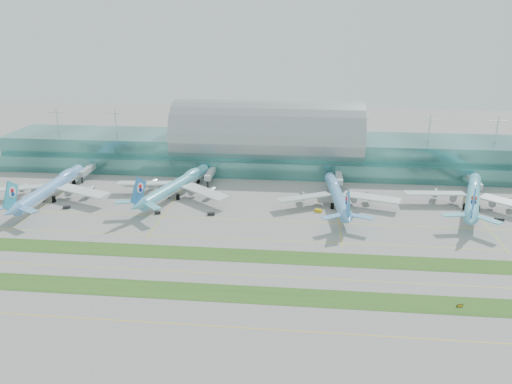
# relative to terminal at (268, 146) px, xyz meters

# --- Properties ---
(ground) EXTENTS (700.00, 700.00, 0.00)m
(ground) POSITION_rel_terminal_xyz_m (-0.01, -128.79, -14.23)
(ground) COLOR gray
(ground) RESTS_ON ground
(terminal) EXTENTS (340.00, 69.10, 36.00)m
(terminal) POSITION_rel_terminal_xyz_m (0.00, 0.00, 0.00)
(terminal) COLOR #3D7A75
(terminal) RESTS_ON ground
(grass_strip_near) EXTENTS (420.00, 12.00, 0.08)m
(grass_strip_near) POSITION_rel_terminal_xyz_m (-0.01, -156.79, -14.19)
(grass_strip_near) COLOR #2D591E
(grass_strip_near) RESTS_ON ground
(grass_strip_far) EXTENTS (420.00, 12.00, 0.08)m
(grass_strip_far) POSITION_rel_terminal_xyz_m (-0.01, -126.79, -14.19)
(grass_strip_far) COLOR #2D591E
(grass_strip_far) RESTS_ON ground
(taxiline_a) EXTENTS (420.00, 0.35, 0.01)m
(taxiline_a) POSITION_rel_terminal_xyz_m (-0.01, -176.79, -14.22)
(taxiline_a) COLOR yellow
(taxiline_a) RESTS_ON ground
(taxiline_b) EXTENTS (420.00, 0.35, 0.01)m
(taxiline_b) POSITION_rel_terminal_xyz_m (-0.01, -142.79, -14.22)
(taxiline_b) COLOR yellow
(taxiline_b) RESTS_ON ground
(taxiline_c) EXTENTS (420.00, 0.35, 0.01)m
(taxiline_c) POSITION_rel_terminal_xyz_m (-0.01, -110.79, -14.22)
(taxiline_c) COLOR yellow
(taxiline_c) RESTS_ON ground
(taxiline_d) EXTENTS (420.00, 0.35, 0.01)m
(taxiline_d) POSITION_rel_terminal_xyz_m (-0.01, -88.79, -14.22)
(taxiline_d) COLOR yellow
(taxiline_d) RESTS_ON ground
(airliner_a) EXTENTS (70.48, 79.89, 22.01)m
(airliner_a) POSITION_rel_terminal_xyz_m (-110.75, -70.62, -7.44)
(airliner_a) COLOR #67A2E3
(airliner_a) RESTS_ON ground
(airliner_b) EXTENTS (65.90, 76.35, 21.47)m
(airliner_b) POSITION_rel_terminal_xyz_m (-44.83, -59.77, -7.60)
(airliner_b) COLOR #5DB9CD
(airliner_b) RESTS_ON ground
(airliner_c) EXTENTS (63.90, 72.81, 20.03)m
(airliner_c) POSITION_rel_terminal_xyz_m (41.38, -65.58, -8.05)
(airliner_c) COLOR #67A7E2
(airliner_c) RESTS_ON ground
(airliner_d) EXTENTS (65.36, 75.90, 21.49)m
(airliner_d) POSITION_rel_terminal_xyz_m (110.56, -61.20, -7.60)
(airliner_d) COLOR #65C4DE
(airliner_d) RESTS_ON ground
(gse_a) EXTENTS (3.84, 2.54, 1.57)m
(gse_a) POSITION_rel_terminal_xyz_m (-118.20, -90.23, -13.44)
(gse_a) COLOR orange
(gse_a) RESTS_ON ground
(gse_b) EXTENTS (3.92, 2.98, 1.43)m
(gse_b) POSITION_rel_terminal_xyz_m (-96.82, -83.42, -13.51)
(gse_b) COLOR black
(gse_b) RESTS_ON ground
(gse_c) EXTENTS (3.01, 2.00, 1.44)m
(gse_c) POSITION_rel_terminal_xyz_m (-48.17, -86.00, -13.51)
(gse_c) COLOR black
(gse_c) RESTS_ON ground
(gse_d) EXTENTS (3.90, 2.40, 1.32)m
(gse_d) POSITION_rel_terminal_xyz_m (-21.33, -84.90, -13.57)
(gse_d) COLOR black
(gse_d) RESTS_ON ground
(gse_e) EXTENTS (3.95, 3.11, 1.40)m
(gse_e) POSITION_rel_terminal_xyz_m (31.78, -75.17, -13.53)
(gse_e) COLOR gold
(gse_e) RESTS_ON ground
(gse_f) EXTENTS (4.26, 2.44, 1.69)m
(gse_f) POSITION_rel_terminal_xyz_m (49.78, -78.63, -13.38)
(gse_f) COLOR black
(gse_f) RESTS_ON ground
(gse_g) EXTENTS (4.25, 2.11, 1.49)m
(gse_g) POSITION_rel_terminal_xyz_m (118.69, -77.68, -13.48)
(gse_g) COLOR black
(gse_g) RESTS_ON ground
(taxiway_sign_east) EXTENTS (2.31, 0.83, 0.99)m
(taxiway_sign_east) POSITION_rel_terminal_xyz_m (78.42, -157.38, -13.74)
(taxiway_sign_east) COLOR black
(taxiway_sign_east) RESTS_ON ground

